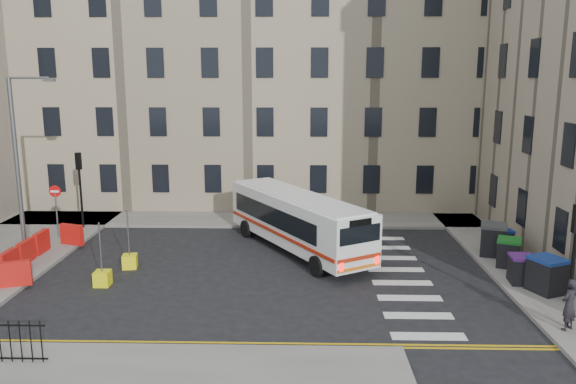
{
  "coord_description": "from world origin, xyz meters",
  "views": [
    {
      "loc": [
        -0.11,
        -22.82,
        8.16
      ],
      "look_at": [
        -0.72,
        2.41,
        3.0
      ],
      "focal_mm": 35.0,
      "sensor_mm": 36.0,
      "label": 1
    }
  ],
  "objects_px": {
    "bollard_yellow": "(130,261)",
    "wheelie_bin_b": "(521,269)",
    "bollard_chevron": "(103,278)",
    "wheelie_bin_a": "(547,275)",
    "wheelie_bin_c": "(509,252)",
    "wheelie_bin_d": "(493,239)",
    "pedestrian": "(569,305)",
    "bus": "(297,219)",
    "wheelie_bin_e": "(499,241)",
    "streetlamp": "(17,164)"
  },
  "relations": [
    {
      "from": "wheelie_bin_d",
      "to": "wheelie_bin_e",
      "type": "relative_size",
      "value": 1.31
    },
    {
      "from": "bus",
      "to": "pedestrian",
      "type": "bearing_deg",
      "value": -75.84
    },
    {
      "from": "wheelie_bin_c",
      "to": "wheelie_bin_d",
      "type": "distance_m",
      "value": 1.61
    },
    {
      "from": "bus",
      "to": "wheelie_bin_a",
      "type": "bearing_deg",
      "value": -60.9
    },
    {
      "from": "wheelie_bin_a",
      "to": "wheelie_bin_c",
      "type": "relative_size",
      "value": 1.12
    },
    {
      "from": "wheelie_bin_c",
      "to": "pedestrian",
      "type": "height_order",
      "value": "pedestrian"
    },
    {
      "from": "wheelie_bin_d",
      "to": "pedestrian",
      "type": "relative_size",
      "value": 0.93
    },
    {
      "from": "streetlamp",
      "to": "pedestrian",
      "type": "relative_size",
      "value": 4.74
    },
    {
      "from": "pedestrian",
      "to": "bollard_chevron",
      "type": "bearing_deg",
      "value": -49.87
    },
    {
      "from": "bollard_chevron",
      "to": "wheelie_bin_e",
      "type": "bearing_deg",
      "value": 13.53
    },
    {
      "from": "wheelie_bin_b",
      "to": "bollard_yellow",
      "type": "relative_size",
      "value": 1.87
    },
    {
      "from": "wheelie_bin_a",
      "to": "bollard_yellow",
      "type": "height_order",
      "value": "wheelie_bin_a"
    },
    {
      "from": "wheelie_bin_a",
      "to": "pedestrian",
      "type": "height_order",
      "value": "pedestrian"
    },
    {
      "from": "bollard_chevron",
      "to": "wheelie_bin_a",
      "type": "bearing_deg",
      "value": -2.11
    },
    {
      "from": "wheelie_bin_e",
      "to": "pedestrian",
      "type": "height_order",
      "value": "pedestrian"
    },
    {
      "from": "bollard_chevron",
      "to": "streetlamp",
      "type": "bearing_deg",
      "value": 142.77
    },
    {
      "from": "streetlamp",
      "to": "bollard_yellow",
      "type": "xyz_separation_m",
      "value": [
        5.43,
        -1.66,
        -4.04
      ]
    },
    {
      "from": "pedestrian",
      "to": "bollard_chevron",
      "type": "height_order",
      "value": "pedestrian"
    },
    {
      "from": "bus",
      "to": "wheelie_bin_c",
      "type": "bearing_deg",
      "value": -46.19
    },
    {
      "from": "wheelie_bin_d",
      "to": "bollard_chevron",
      "type": "height_order",
      "value": "wheelie_bin_d"
    },
    {
      "from": "bus",
      "to": "pedestrian",
      "type": "distance_m",
      "value": 12.44
    },
    {
      "from": "wheelie_bin_c",
      "to": "wheelie_bin_e",
      "type": "bearing_deg",
      "value": 106.39
    },
    {
      "from": "bollard_chevron",
      "to": "wheelie_bin_d",
      "type": "bearing_deg",
      "value": 13.28
    },
    {
      "from": "pedestrian",
      "to": "wheelie_bin_b",
      "type": "bearing_deg",
      "value": -127.92
    },
    {
      "from": "bus",
      "to": "wheelie_bin_e",
      "type": "distance_m",
      "value": 9.42
    },
    {
      "from": "wheelie_bin_e",
      "to": "pedestrian",
      "type": "distance_m",
      "value": 8.06
    },
    {
      "from": "wheelie_bin_b",
      "to": "wheelie_bin_e",
      "type": "height_order",
      "value": "wheelie_bin_e"
    },
    {
      "from": "wheelie_bin_c",
      "to": "bollard_chevron",
      "type": "height_order",
      "value": "wheelie_bin_c"
    },
    {
      "from": "pedestrian",
      "to": "bollard_chevron",
      "type": "relative_size",
      "value": 2.86
    },
    {
      "from": "streetlamp",
      "to": "wheelie_bin_d",
      "type": "distance_m",
      "value": 21.99
    },
    {
      "from": "bus",
      "to": "wheelie_bin_c",
      "type": "distance_m",
      "value": 9.52
    },
    {
      "from": "bus",
      "to": "wheelie_bin_a",
      "type": "relative_size",
      "value": 6.18
    },
    {
      "from": "wheelie_bin_e",
      "to": "bollard_yellow",
      "type": "height_order",
      "value": "wheelie_bin_e"
    },
    {
      "from": "wheelie_bin_e",
      "to": "wheelie_bin_c",
      "type": "bearing_deg",
      "value": -105.74
    },
    {
      "from": "wheelie_bin_c",
      "to": "bollard_yellow",
      "type": "relative_size",
      "value": 2.31
    },
    {
      "from": "wheelie_bin_b",
      "to": "pedestrian",
      "type": "relative_size",
      "value": 0.65
    },
    {
      "from": "bus",
      "to": "wheelie_bin_c",
      "type": "relative_size",
      "value": 6.92
    },
    {
      "from": "bollard_yellow",
      "to": "bus",
      "type": "bearing_deg",
      "value": 20.45
    },
    {
      "from": "bus",
      "to": "wheelie_bin_a",
      "type": "height_order",
      "value": "bus"
    },
    {
      "from": "wheelie_bin_b",
      "to": "wheelie_bin_e",
      "type": "relative_size",
      "value": 0.92
    },
    {
      "from": "wheelie_bin_b",
      "to": "wheelie_bin_e",
      "type": "bearing_deg",
      "value": 89.67
    },
    {
      "from": "wheelie_bin_b",
      "to": "bollard_yellow",
      "type": "height_order",
      "value": "wheelie_bin_b"
    },
    {
      "from": "streetlamp",
      "to": "wheelie_bin_a",
      "type": "distance_m",
      "value": 22.92
    },
    {
      "from": "streetlamp",
      "to": "wheelie_bin_e",
      "type": "distance_m",
      "value": 22.35
    },
    {
      "from": "bus",
      "to": "wheelie_bin_e",
      "type": "bearing_deg",
      "value": -35.41
    },
    {
      "from": "bus",
      "to": "bollard_yellow",
      "type": "bearing_deg",
      "value": 169.41
    },
    {
      "from": "bollard_yellow",
      "to": "wheelie_bin_b",
      "type": "bearing_deg",
      "value": -6.37
    },
    {
      "from": "bus",
      "to": "bollard_chevron",
      "type": "relative_size",
      "value": 16.0
    },
    {
      "from": "bollard_chevron",
      "to": "pedestrian",
      "type": "bearing_deg",
      "value": -13.35
    },
    {
      "from": "bus",
      "to": "bollard_chevron",
      "type": "xyz_separation_m",
      "value": [
        -7.72,
        -4.83,
        -1.25
      ]
    }
  ]
}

